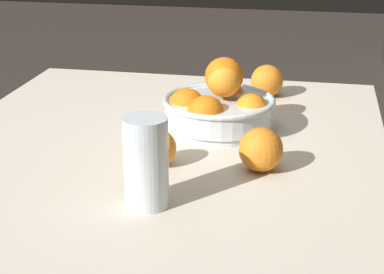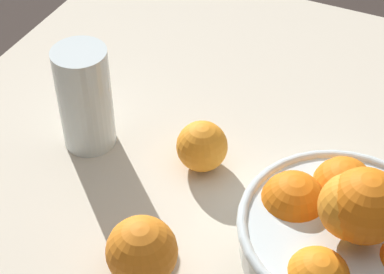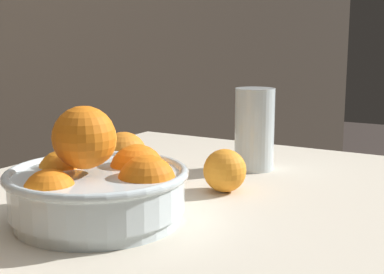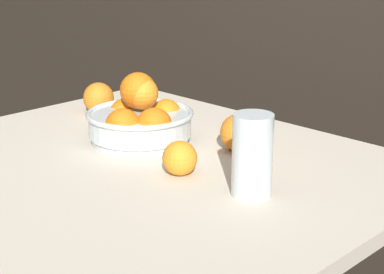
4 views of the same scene
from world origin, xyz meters
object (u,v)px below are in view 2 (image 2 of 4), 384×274
juice_glass (86,104)px  orange_loose_aside (142,251)px  fruit_bowl (342,233)px  orange_loose_near_bowl (202,146)px

juice_glass → orange_loose_aside: juice_glass is taller
fruit_bowl → orange_loose_near_bowl: size_ratio=3.51×
fruit_bowl → orange_loose_aside: 0.23m
juice_glass → orange_loose_aside: bearing=136.0°
juice_glass → orange_loose_aside: size_ratio=1.86×
juice_glass → orange_loose_near_bowl: juice_glass is taller
fruit_bowl → juice_glass: fruit_bowl is taller
fruit_bowl → orange_loose_near_bowl: 0.23m
fruit_bowl → juice_glass: bearing=-9.2°
fruit_bowl → orange_loose_aside: fruit_bowl is taller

